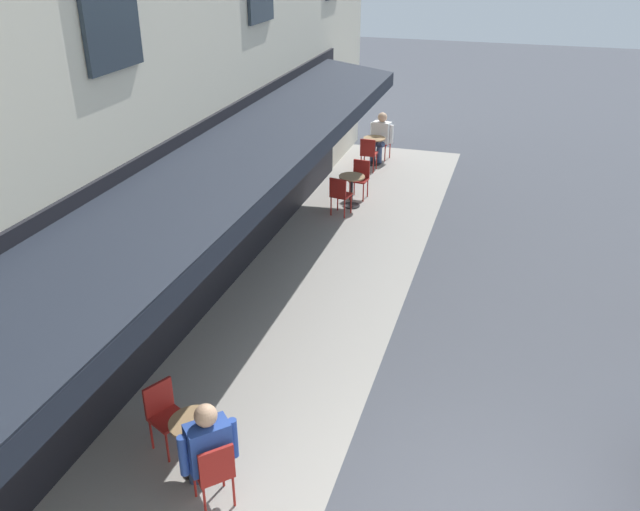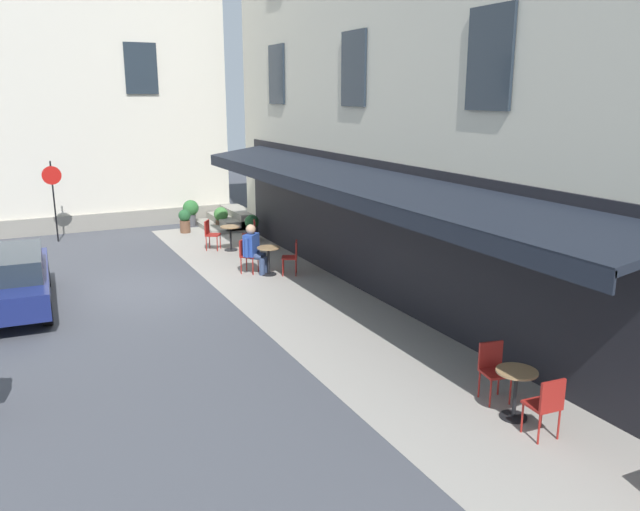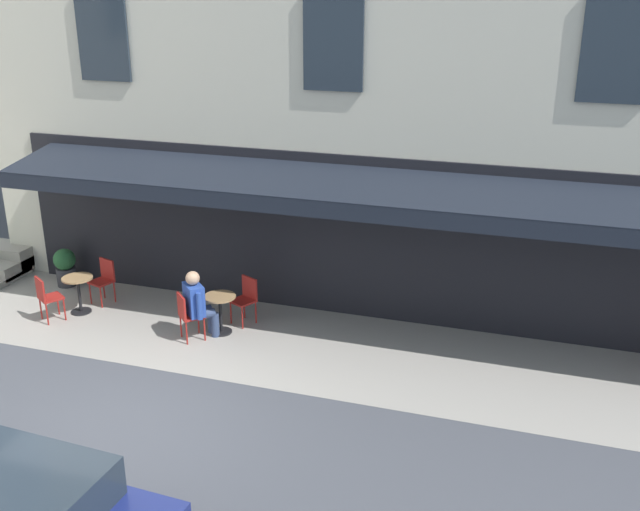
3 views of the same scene
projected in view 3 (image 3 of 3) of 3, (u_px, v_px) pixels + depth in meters
name	position (u px, v px, depth m)	size (l,w,h in m)	color
ground_plane	(124.00, 433.00, 10.73)	(70.00, 70.00, 0.00)	#42444C
sidewalk_cafe_terrace	(392.00, 359.00, 12.84)	(20.50, 3.20, 0.01)	gray
cafe_table_near_entrance	(220.00, 309.00, 13.63)	(0.60, 0.60, 0.75)	black
cafe_chair_red_corner_right	(187.00, 313.00, 13.33)	(0.57, 0.57, 0.91)	maroon
cafe_chair_red_corner_left	(246.00, 296.00, 14.03)	(0.54, 0.54, 0.91)	maroon
cafe_table_streetside	(79.00, 289.00, 14.47)	(0.60, 0.60, 0.75)	black
cafe_chair_red_under_awning	(46.00, 295.00, 14.08)	(0.55, 0.55, 0.91)	maroon
cafe_chair_red_near_door	(104.00, 277.00, 14.93)	(0.50, 0.50, 0.91)	maroon
seated_patron_in_blue	(198.00, 302.00, 13.37)	(0.65, 0.65, 1.33)	navy
potted_plant_mid_terrace	(65.00, 266.00, 15.79)	(0.47, 0.47, 0.83)	#2D2D33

